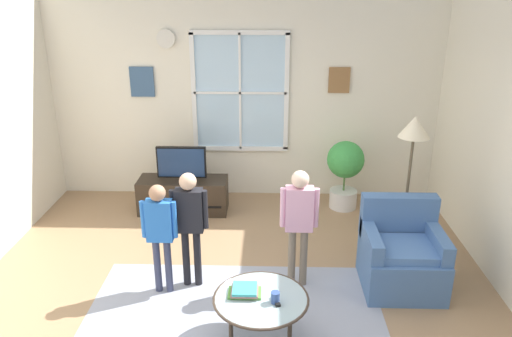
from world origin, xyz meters
TOP-DOWN VIEW (x-y plane):
  - ground_plane at (0.00, 0.00)m, footprint 5.84×6.12m
  - back_wall at (-0.00, 2.82)m, footprint 5.24×0.17m
  - area_rug at (0.04, -0.25)m, footprint 2.74×2.08m
  - tv_stand at (-0.79, 2.15)m, footprint 1.16×0.45m
  - television at (-0.79, 2.14)m, footprint 0.64×0.08m
  - armchair at (1.67, 0.51)m, footprint 0.76×0.74m
  - coffee_table at (0.29, -0.39)m, footprint 0.80×0.80m
  - book_stack at (0.15, -0.34)m, footprint 0.27×0.20m
  - cup at (0.41, -0.45)m, footprint 0.07×0.07m
  - remote_near_books at (0.19, -0.33)m, footprint 0.05×0.14m
  - remote_near_cup at (0.41, -0.45)m, footprint 0.08×0.15m
  - person_black_shirt at (-0.41, 0.44)m, footprint 0.36×0.17m
  - person_blue_shirt at (-0.68, 0.32)m, footprint 0.34×0.16m
  - person_pink_shirt at (0.64, 0.48)m, footprint 0.37×0.17m
  - potted_plant_by_window at (1.35, 2.32)m, footprint 0.49×0.49m
  - floor_lamp at (1.81, 1.04)m, footprint 0.32×0.32m

SIDE VIEW (x-z plane):
  - ground_plane at x=0.00m, z-range -0.02..0.00m
  - area_rug at x=0.04m, z-range 0.00..0.01m
  - tv_stand at x=-0.79m, z-range 0.00..0.45m
  - armchair at x=1.67m, z-range -0.11..0.76m
  - coffee_table at x=0.29m, z-range 0.19..0.64m
  - remote_near_books at x=0.19m, z-range 0.45..0.47m
  - remote_near_cup at x=0.41m, z-range 0.45..0.47m
  - book_stack at x=0.15m, z-range 0.44..0.51m
  - cup at x=0.41m, z-range 0.45..0.54m
  - potted_plant_by_window at x=1.35m, z-range 0.10..1.03m
  - television at x=-0.79m, z-range 0.46..0.91m
  - person_blue_shirt at x=-0.68m, z-range 0.14..1.28m
  - person_black_shirt at x=-0.41m, z-range 0.15..1.36m
  - person_pink_shirt at x=0.64m, z-range 0.16..1.39m
  - floor_lamp at x=1.81m, z-range 0.54..2.16m
  - back_wall at x=0.00m, z-range 0.00..2.98m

